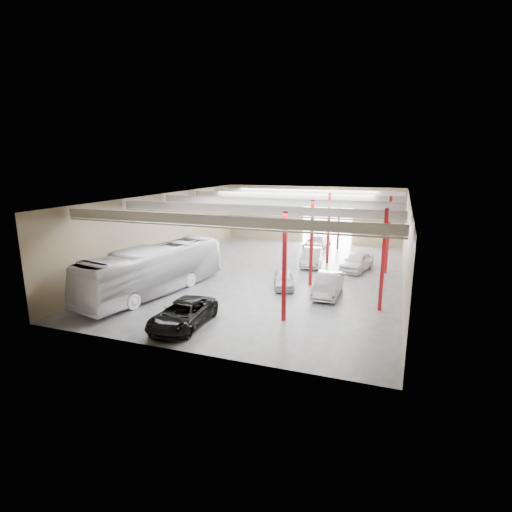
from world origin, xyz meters
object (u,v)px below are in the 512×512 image
Objects in this scene: car_row_a at (284,279)px; car_row_c at (317,243)px; coach_bus at (154,270)px; car_row_b at (311,257)px; car_right_far at (357,262)px; black_sedan at (183,314)px; car_right_near at (328,285)px.

car_row_c is at bearing 72.68° from car_row_a.
coach_bus is 2.58× the size of car_row_b.
car_right_far reaches higher than car_row_a.
black_sedan is at bearing -103.57° from car_right_far.
car_row_a is 0.78× the size of car_right_far.
black_sedan is 11.63m from car_right_near.
car_right_far is (5.34, -8.02, 0.06)m from car_row_c.
car_row_c is 1.09× the size of car_right_far.
coach_bus is 15.81m from car_row_b.
coach_bus is 2.61× the size of car_right_far.
coach_bus reaches higher than car_right_far.
car_right_far is at bearing 36.95° from car_row_a.
car_row_a is 0.72× the size of car_row_c.
coach_bus reaches higher than car_row_b.
car_row_b is (4.30, 17.50, 0.05)m from black_sedan.
black_sedan is (5.33, -5.00, -1.05)m from coach_bus.
car_right_far reaches higher than black_sedan.
car_row_b is (9.63, 12.50, -0.99)m from coach_bus.
black_sedan is 10.37m from car_row_a.
car_row_a is 7.84m from car_row_b.
car_right_far is (5.02, 7.30, 0.19)m from car_row_a.
coach_bus is 7.39m from black_sedan.
car_row_b reaches higher than car_right_near.
coach_bus is 3.34× the size of car_row_a.
coach_bus is at bearing -125.94° from car_right_far.
car_row_c is at bearing 137.24° from car_right_far.
car_row_a is (9.02, 4.69, -1.16)m from coach_bus.
black_sedan reaches higher than car_row_a.
black_sedan is 25.23m from car_row_c.
car_row_b is 9.09m from car_right_near.
car_row_c is at bearing 104.02° from car_right_near.
car_right_near is at bearing -29.51° from car_row_a.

